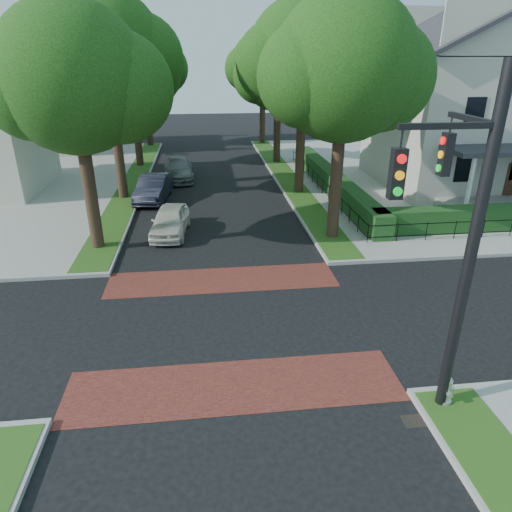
{
  "coord_description": "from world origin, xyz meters",
  "views": [
    {
      "loc": [
        -0.58,
        -13.03,
        8.18
      ],
      "look_at": [
        1.17,
        1.78,
        1.6
      ],
      "focal_mm": 32.0,
      "sensor_mm": 36.0,
      "label": 1
    }
  ],
  "objects_px": {
    "parked_car_middle": "(154,188)",
    "parked_car_rear": "(178,169)",
    "traffic_signal": "(461,231)",
    "fire_hydrant": "(446,390)",
    "parked_car_front": "(170,221)"
  },
  "relations": [
    {
      "from": "fire_hydrant",
      "to": "parked_car_rear",
      "type": "bearing_deg",
      "value": 90.27
    },
    {
      "from": "traffic_signal",
      "to": "parked_car_rear",
      "type": "distance_m",
      "value": 25.41
    },
    {
      "from": "traffic_signal",
      "to": "parked_car_middle",
      "type": "bearing_deg",
      "value": 113.98
    },
    {
      "from": "parked_car_rear",
      "to": "fire_hydrant",
      "type": "bearing_deg",
      "value": -76.09
    },
    {
      "from": "parked_car_middle",
      "to": "fire_hydrant",
      "type": "height_order",
      "value": "parked_car_middle"
    },
    {
      "from": "parked_car_front",
      "to": "parked_car_middle",
      "type": "xyz_separation_m",
      "value": [
        -1.3,
        6.06,
        0.06
      ]
    },
    {
      "from": "parked_car_rear",
      "to": "fire_hydrant",
      "type": "relative_size",
      "value": 6.14
    },
    {
      "from": "parked_car_middle",
      "to": "parked_car_rear",
      "type": "xyz_separation_m",
      "value": [
        1.3,
        4.96,
        -0.04
      ]
    },
    {
      "from": "traffic_signal",
      "to": "parked_car_front",
      "type": "xyz_separation_m",
      "value": [
        -7.19,
        13.03,
        -4.01
      ]
    },
    {
      "from": "parked_car_front",
      "to": "parked_car_middle",
      "type": "height_order",
      "value": "parked_car_middle"
    },
    {
      "from": "parked_car_middle",
      "to": "fire_hydrant",
      "type": "relative_size",
      "value": 5.69
    },
    {
      "from": "parked_car_rear",
      "to": "traffic_signal",
      "type": "bearing_deg",
      "value": -76.64
    },
    {
      "from": "parked_car_middle",
      "to": "fire_hydrant",
      "type": "distance_m",
      "value": 21.19
    },
    {
      "from": "traffic_signal",
      "to": "parked_car_rear",
      "type": "bearing_deg",
      "value": 106.64
    },
    {
      "from": "parked_car_middle",
      "to": "parked_car_rear",
      "type": "relative_size",
      "value": 0.93
    }
  ]
}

